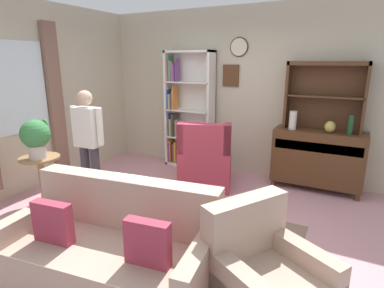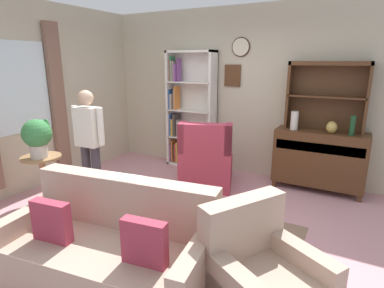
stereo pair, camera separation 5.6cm
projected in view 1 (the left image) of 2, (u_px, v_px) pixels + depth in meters
The scene contains 18 objects.
ground_plane at pixel (177, 221), 3.90m from camera, with size 5.40×4.60×0.02m, color #C68C93.
wall_back at pixel (239, 92), 5.36m from camera, with size 5.00×0.09×2.80m.
wall_left at pixel (29, 97), 4.65m from camera, with size 0.16×4.20×2.80m.
area_rug at pixel (179, 235), 3.55m from camera, with size 2.54×1.77×0.01m, color #846651.
bookshelf at pixel (186, 112), 5.73m from camera, with size 0.90×0.30×2.10m.
sideboard at pixel (317, 157), 4.74m from camera, with size 1.30×0.45×0.92m.
sideboard_hutch at pixel (326, 87), 4.56m from camera, with size 1.10×0.26×1.00m.
vase_tall at pixel (293, 120), 4.70m from camera, with size 0.11×0.11×0.28m, color beige.
vase_round at pixel (330, 127), 4.49m from camera, with size 0.15×0.15×0.17m, color tan.
bottle_wine at pixel (351, 125), 4.34m from camera, with size 0.07×0.07×0.28m, color #194223.
couch_floral at pixel (112, 251), 2.73m from camera, with size 1.90×1.08×0.90m.
armchair_floral at pixel (265, 281), 2.39m from camera, with size 1.05×1.04×0.88m.
wingback_chair at pixel (205, 163), 4.85m from camera, with size 1.00×1.01×1.05m.
plant_stand at pixel (42, 175), 4.27m from camera, with size 0.52×0.52×0.67m.
potted_plant_large at pixel (36, 136), 4.07m from camera, with size 0.37×0.37×0.52m.
person_reading at pixel (88, 140), 4.16m from camera, with size 0.52×0.21×1.56m.
coffee_table at pixel (163, 206), 3.50m from camera, with size 0.80×0.50×0.42m.
book_stack at pixel (158, 199), 3.43m from camera, with size 0.20×0.15×0.06m.
Camera 1 is at (1.80, -3.03, 1.92)m, focal length 29.27 mm.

